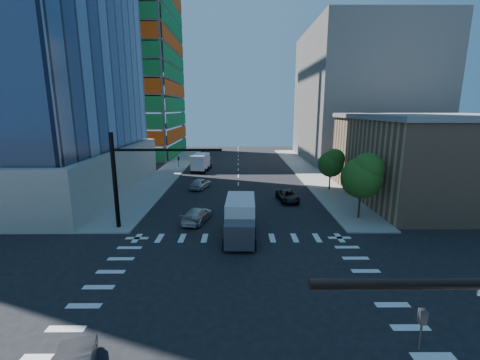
{
  "coord_description": "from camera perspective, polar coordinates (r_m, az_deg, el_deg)",
  "views": [
    {
      "loc": [
        -0.01,
        -17.65,
        11.19
      ],
      "look_at": [
        0.14,
        8.0,
        5.5
      ],
      "focal_mm": 24.0,
      "sensor_mm": 36.0,
      "label": 1
    }
  ],
  "objects": [
    {
      "name": "ground",
      "position": [
        20.9,
        -0.26,
        -19.87
      ],
      "size": [
        160.0,
        160.0,
        0.0
      ],
      "primitive_type": "plane",
      "color": "black",
      "rests_on": "ground"
    },
    {
      "name": "road_markings",
      "position": [
        20.9,
        -0.26,
        -19.86
      ],
      "size": [
        20.0,
        20.0,
        0.01
      ],
      "primitive_type": "cube",
      "color": "silver",
      "rests_on": "ground"
    },
    {
      "name": "sidewalk_ne",
      "position": [
        60.03,
        11.71,
        1.57
      ],
      "size": [
        5.0,
        60.0,
        0.15
      ],
      "primitive_type": "cube",
      "color": "gray",
      "rests_on": "ground"
    },
    {
      "name": "sidewalk_nw",
      "position": [
        60.03,
        -12.34,
        1.54
      ],
      "size": [
        5.0,
        60.0,
        0.15
      ],
      "primitive_type": "cube",
      "color": "gray",
      "rests_on": "ground"
    },
    {
      "name": "construction_building",
      "position": [
        85.23,
        -20.48,
        20.82
      ],
      "size": [
        25.16,
        34.5,
        70.6
      ],
      "color": "slate",
      "rests_on": "ground"
    },
    {
      "name": "commercial_building",
      "position": [
        47.25,
        31.7,
        3.49
      ],
      "size": [
        20.5,
        22.5,
        10.6
      ],
      "color": "#A27C5E",
      "rests_on": "ground"
    },
    {
      "name": "bg_building_ne",
      "position": [
        77.56,
        20.67,
        13.8
      ],
      "size": [
        24.0,
        30.0,
        28.0
      ],
      "primitive_type": "cube",
      "color": "slate",
      "rests_on": "ground"
    },
    {
      "name": "signal_mast_nw",
      "position": [
        31.34,
        -18.92,
        1.35
      ],
      "size": [
        10.2,
        0.4,
        9.0
      ],
      "color": "black",
      "rests_on": "sidewalk_nw"
    },
    {
      "name": "tree_south",
      "position": [
        34.61,
        21.1,
        0.82
      ],
      "size": [
        4.16,
        4.16,
        6.82
      ],
      "color": "#382316",
      "rests_on": "sidewalk_ne"
    },
    {
      "name": "tree_north",
      "position": [
        46.0,
        16.03,
        3.01
      ],
      "size": [
        3.54,
        3.52,
        5.78
      ],
      "color": "#382316",
      "rests_on": "sidewalk_ne"
    },
    {
      "name": "car_nb_far",
      "position": [
        40.19,
        8.45,
        -2.83
      ],
      "size": [
        2.67,
        4.96,
        1.32
      ],
      "primitive_type": "imported",
      "rotation": [
        0.0,
        0.0,
        0.1
      ],
      "color": "black",
      "rests_on": "ground"
    },
    {
      "name": "car_sb_near",
      "position": [
        32.93,
        -7.62,
        -6.16
      ],
      "size": [
        3.12,
        5.29,
        1.44
      ],
      "primitive_type": "imported",
      "rotation": [
        0.0,
        0.0,
        2.91
      ],
      "color": "#B9B9B9",
      "rests_on": "ground"
    },
    {
      "name": "car_sb_mid",
      "position": [
        46.29,
        -7.04,
        -0.61
      ],
      "size": [
        3.07,
        4.85,
        1.54
      ],
      "primitive_type": "imported",
      "rotation": [
        0.0,
        0.0,
        2.84
      ],
      "color": "#B9BAC1",
      "rests_on": "ground"
    },
    {
      "name": "box_truck_near",
      "position": [
        28.33,
        0.03,
        -7.52
      ],
      "size": [
        2.93,
        6.5,
        3.37
      ],
      "rotation": [
        0.0,
        0.0,
        -0.03
      ],
      "color": "black",
      "rests_on": "ground"
    },
    {
      "name": "box_truck_far",
      "position": [
        59.66,
        -6.81,
        2.99
      ],
      "size": [
        3.36,
        6.42,
        3.22
      ],
      "rotation": [
        0.0,
        0.0,
        3.02
      ],
      "color": "black",
      "rests_on": "ground"
    }
  ]
}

